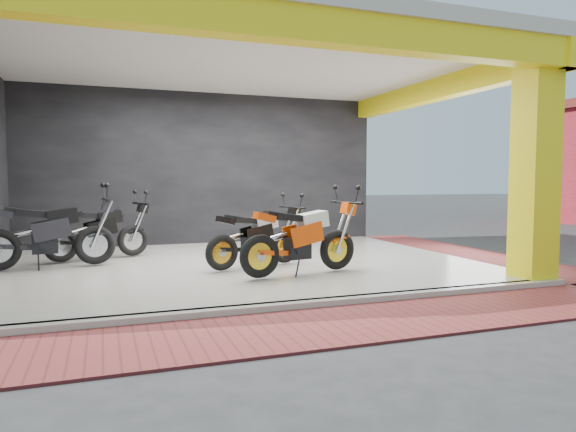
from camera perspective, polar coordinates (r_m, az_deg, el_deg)
name	(u,v)px	position (r m, az deg, el deg)	size (l,w,h in m)	color
ground	(276,292)	(7.13, -1.30, -8.40)	(80.00, 80.00, 0.00)	#2D2D30
showroom_floor	(240,265)	(9.01, -5.38, -5.48)	(8.00, 6.00, 0.10)	beige
showroom_ceiling	(238,58)	(9.12, -5.53, 17.09)	(8.40, 6.40, 0.20)	beige
back_wall	(205,171)	(11.91, -9.19, 5.00)	(8.20, 0.20, 3.50)	black
corner_column	(535,165)	(8.36, 25.77, 5.10)	(0.50, 0.50, 3.50)	yellow
header_beam_front	(304,26)	(6.28, 1.76, 20.36)	(8.40, 0.30, 0.40)	yellow
header_beam_right	(437,90)	(10.76, 16.19, 13.30)	(0.30, 6.40, 0.40)	yellow
floor_kerb	(304,305)	(6.19, 1.76, -9.85)	(8.00, 0.20, 0.10)	beige
paver_front	(331,325)	(5.50, 4.83, -12.01)	(9.00, 1.40, 0.03)	maroon
paver_right	(466,254)	(11.21, 19.18, -4.00)	(1.40, 7.00, 0.03)	maroon
moto_hero	(337,230)	(8.09, 5.50, -1.57)	(2.12, 0.79, 1.30)	#E14609
moto_row_a	(285,230)	(8.72, -0.35, -1.60)	(1.90, 0.70, 1.16)	black
moto_row_b	(95,226)	(9.13, -20.69, -1.07)	(2.18, 0.81, 1.33)	black
moto_row_d	(133,225)	(9.98, -16.88, -0.96)	(1.96, 0.73, 1.20)	black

